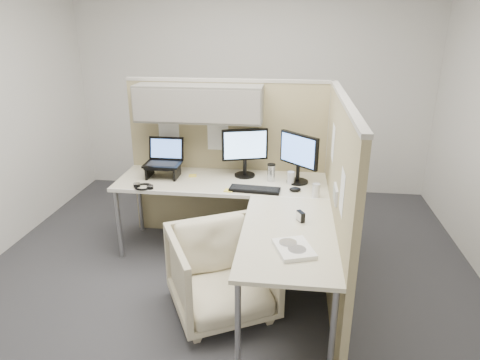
# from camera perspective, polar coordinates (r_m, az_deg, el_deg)

# --- Properties ---
(ground) EXTENTS (4.50, 4.50, 0.00)m
(ground) POSITION_cam_1_polar(r_m,az_deg,el_deg) (3.89, -1.97, -13.04)
(ground) COLOR #2F2F33
(ground) RESTS_ON ground
(partition_back) EXTENTS (2.00, 0.36, 1.63)m
(partition_back) POSITION_cam_1_polar(r_m,az_deg,el_deg) (4.23, -3.29, 6.07)
(partition_back) COLOR tan
(partition_back) RESTS_ON ground
(partition_right) EXTENTS (0.07, 2.03, 1.63)m
(partition_right) POSITION_cam_1_polar(r_m,az_deg,el_deg) (3.43, 12.74, -2.94)
(partition_right) COLOR tan
(partition_right) RESTS_ON ground
(desk) EXTENTS (2.00, 1.98, 0.73)m
(desk) POSITION_cam_1_polar(r_m,az_deg,el_deg) (3.66, 0.14, -3.08)
(desk) COLOR beige
(desk) RESTS_ON ground
(office_chair) EXTENTS (0.96, 0.94, 0.75)m
(office_chair) POSITION_cam_1_polar(r_m,az_deg,el_deg) (3.33, -2.43, -11.78)
(office_chair) COLOR beige
(office_chair) RESTS_ON ground
(monitor_left) EXTENTS (0.43, 0.20, 0.47)m
(monitor_left) POSITION_cam_1_polar(r_m,az_deg,el_deg) (4.07, 0.66, 4.18)
(monitor_left) COLOR black
(monitor_left) RESTS_ON desk
(monitor_right) EXTENTS (0.34, 0.33, 0.47)m
(monitor_right) POSITION_cam_1_polar(r_m,az_deg,el_deg) (3.94, 7.83, 3.42)
(monitor_right) COLOR black
(monitor_right) RESTS_ON desk
(laptop_station) EXTENTS (0.34, 0.30, 0.36)m
(laptop_station) POSITION_cam_1_polar(r_m,az_deg,el_deg) (4.18, -10.14, 2.31)
(laptop_station) COLOR black
(laptop_station) RESTS_ON desk
(keyboard) EXTENTS (0.46, 0.18, 0.02)m
(keyboard) POSITION_cam_1_polar(r_m,az_deg,el_deg) (3.80, 1.97, -1.28)
(keyboard) COLOR black
(keyboard) RESTS_ON desk
(mouse) EXTENTS (0.12, 0.09, 0.04)m
(mouse) POSITION_cam_1_polar(r_m,az_deg,el_deg) (3.81, 7.36, -1.24)
(mouse) COLOR black
(mouse) RESTS_ON desk
(travel_mug) EXTENTS (0.08, 0.08, 0.17)m
(travel_mug) POSITION_cam_1_polar(r_m,az_deg,el_deg) (4.02, 4.19, 1.01)
(travel_mug) COLOR silver
(travel_mug) RESTS_ON desk
(soda_can_green) EXTENTS (0.07, 0.07, 0.12)m
(soda_can_green) POSITION_cam_1_polar(r_m,az_deg,el_deg) (3.70, 10.10, -1.38)
(soda_can_green) COLOR silver
(soda_can_green) RESTS_ON desk
(soda_can_silver) EXTENTS (0.07, 0.07, 0.12)m
(soda_can_silver) POSITION_cam_1_polar(r_m,az_deg,el_deg) (3.96, 6.79, 0.27)
(soda_can_silver) COLOR silver
(soda_can_silver) RESTS_ON desk
(sticky_note_c) EXTENTS (0.09, 0.09, 0.01)m
(sticky_note_c) POSITION_cam_1_polar(r_m,az_deg,el_deg) (4.18, -6.33, 0.59)
(sticky_note_c) COLOR yellow
(sticky_note_c) RESTS_ON desk
(sticky_note_b) EXTENTS (0.09, 0.09, 0.01)m
(sticky_note_b) POSITION_cam_1_polar(r_m,az_deg,el_deg) (3.80, -1.52, -1.40)
(sticky_note_b) COLOR yellow
(sticky_note_b) RESTS_ON desk
(headphones) EXTENTS (0.20, 0.20, 0.03)m
(headphones) POSITION_cam_1_polar(r_m,az_deg,el_deg) (3.96, -12.76, -0.85)
(headphones) COLOR black
(headphones) RESTS_ON desk
(paper_stack) EXTENTS (0.31, 0.34, 0.03)m
(paper_stack) POSITION_cam_1_polar(r_m,az_deg,el_deg) (2.86, 7.19, -9.08)
(paper_stack) COLOR white
(paper_stack) RESTS_ON desk
(desk_clock) EXTENTS (0.07, 0.08, 0.08)m
(desk_clock) POSITION_cam_1_polar(r_m,az_deg,el_deg) (3.25, 8.08, -4.84)
(desk_clock) COLOR black
(desk_clock) RESTS_ON desk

